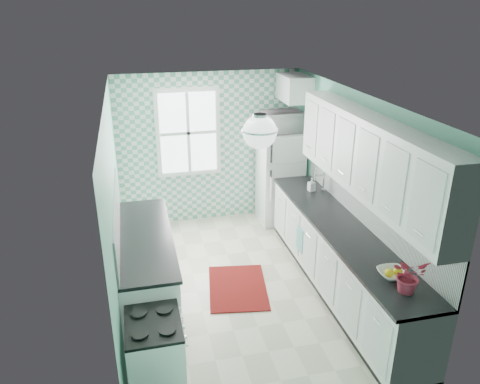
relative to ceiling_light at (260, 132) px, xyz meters
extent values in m
cube|color=beige|center=(0.00, 0.80, -2.33)|extent=(3.00, 4.40, 0.02)
cube|color=white|center=(0.00, 0.80, 0.19)|extent=(3.00, 4.40, 0.02)
cube|color=#69B99D|center=(0.00, 3.01, -1.07)|extent=(3.00, 0.02, 2.50)
cube|color=#69B99D|center=(0.00, -1.41, -1.07)|extent=(3.00, 0.02, 2.50)
cube|color=#69B99D|center=(-1.51, 0.80, -1.07)|extent=(0.02, 4.40, 2.50)
cube|color=#69B99D|center=(1.51, 0.80, -1.07)|extent=(0.02, 4.40, 2.50)
cube|color=#5DA88E|center=(0.00, 2.99, -1.07)|extent=(3.00, 0.01, 2.50)
cube|color=white|center=(-0.35, 2.96, -0.77)|extent=(1.04, 0.05, 1.44)
cube|color=white|center=(-0.35, 2.95, -0.77)|extent=(0.90, 0.02, 1.30)
cube|color=white|center=(1.49, 0.40, -1.13)|extent=(0.02, 3.60, 0.51)
cube|color=white|center=(-1.49, 0.73, -1.13)|extent=(0.02, 2.15, 0.51)
cube|color=white|center=(1.33, 0.20, -0.42)|extent=(0.33, 3.20, 0.90)
cube|color=white|center=(1.30, 2.63, -0.07)|extent=(0.40, 0.74, 0.40)
cylinder|color=silver|center=(0.00, 0.00, 0.16)|extent=(0.14, 0.14, 0.04)
cylinder|color=silver|center=(0.00, 0.00, 0.09)|extent=(0.02, 0.02, 0.12)
sphere|color=white|center=(0.00, 0.00, 0.00)|extent=(0.34, 0.34, 0.34)
cube|color=white|center=(1.20, 0.40, -1.87)|extent=(0.60, 3.60, 0.90)
cube|color=black|center=(1.19, 0.40, -1.40)|extent=(0.63, 3.60, 0.04)
cube|color=white|center=(-1.20, 0.73, -1.87)|extent=(0.60, 2.15, 0.90)
cube|color=black|center=(-1.19, 0.73, -1.40)|extent=(0.63, 2.15, 0.04)
cube|color=silver|center=(1.11, 2.62, -1.54)|extent=(0.68, 0.64, 1.56)
cube|color=silver|center=(1.11, 2.30, -1.19)|extent=(0.66, 0.01, 0.02)
cube|color=silver|center=(0.84, 2.28, -1.00)|extent=(0.03, 0.03, 0.30)
cube|color=silver|center=(0.84, 2.28, -1.54)|extent=(0.03, 0.03, 0.54)
cube|color=white|center=(-1.20, -0.74, -1.93)|extent=(0.51, 0.65, 0.76)
cube|color=black|center=(-1.20, -0.74, -1.54)|extent=(0.51, 0.65, 0.03)
cube|color=black|center=(-0.94, -0.74, -1.88)|extent=(0.01, 0.43, 0.26)
cube|color=silver|center=(1.20, 1.50, -1.40)|extent=(0.55, 0.46, 0.12)
cylinder|color=silver|center=(1.40, 1.50, -1.20)|extent=(0.02, 0.02, 0.30)
torus|color=silver|center=(1.32, 1.50, -1.01)|extent=(0.16, 0.02, 0.16)
cube|color=maroon|center=(-0.05, 0.76, -2.32)|extent=(0.90, 1.17, 0.02)
cube|color=#5DA2A2|center=(0.89, 1.02, -1.84)|extent=(0.08, 0.22, 0.35)
imported|color=white|center=(1.20, -0.76, -1.35)|extent=(0.30, 0.30, 0.07)
imported|color=#A31721|center=(1.20, -1.02, -1.21)|extent=(0.35, 0.32, 0.35)
imported|color=silver|center=(1.25, 1.58, -1.28)|extent=(0.10, 0.11, 0.20)
imported|color=silver|center=(1.11, 2.62, -0.60)|extent=(0.63, 0.45, 0.34)
camera|label=1|loc=(-1.23, -4.33, 1.21)|focal=35.00mm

